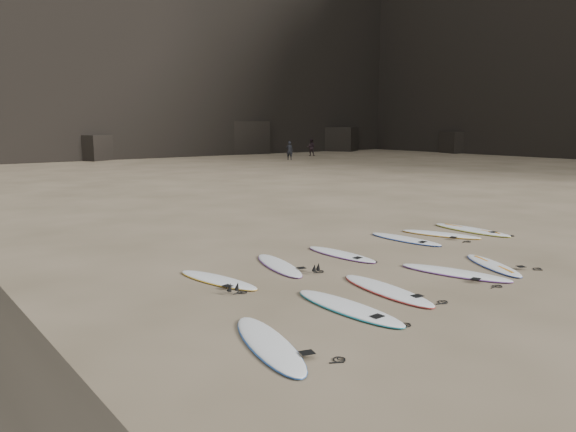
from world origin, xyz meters
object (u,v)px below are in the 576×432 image
surfboard_6 (279,265)px  surfboard_10 (471,230)px  surfboard_0 (269,344)px  surfboard_8 (405,239)px  surfboard_4 (493,265)px  surfboard_9 (441,234)px  surfboard_7 (341,254)px  surfboard_5 (218,280)px  person_b (311,148)px  surfboard_1 (348,307)px  surfboard_3 (455,272)px  surfboard_2 (387,290)px  person_a (289,151)px

surfboard_6 → surfboard_10: 7.62m
surfboard_0 → surfboard_6: bearing=67.2°
surfboard_0 → surfboard_8: (7.87, 4.07, -0.00)m
surfboard_4 → surfboard_9: size_ratio=0.91×
surfboard_7 → surfboard_8: surfboard_8 is taller
surfboard_0 → surfboard_7: size_ratio=1.10×
surfboard_5 → surfboard_0: bearing=-121.0°
surfboard_8 → person_b: (24.93, 34.49, 0.83)m
surfboard_6 → surfboard_1: bearing=-89.9°
surfboard_7 → surfboard_9: size_ratio=0.96×
surfboard_4 → surfboard_3: bearing=-159.5°
surfboard_8 → person_b: size_ratio=1.42×
surfboard_2 → surfboard_8: size_ratio=1.07×
surfboard_5 → surfboard_7: bearing=-10.5°
surfboard_4 → surfboard_7: bearing=151.0°
surfboard_3 → person_b: bearing=37.6°
surfboard_5 → person_a: (26.11, 31.48, 0.82)m
surfboard_7 → surfboard_9: 4.28m
surfboard_4 → surfboard_7: (-2.16, 3.09, 0.00)m
surfboard_0 → surfboard_6: (3.04, 3.86, -0.00)m
person_a → person_b: 6.46m
surfboard_9 → surfboard_4: bearing=-144.1°
surfboard_4 → surfboard_1: bearing=-151.9°
surfboard_1 → surfboard_5: surfboard_1 is taller
surfboard_4 → surfboard_9: 3.82m
surfboard_3 → surfboard_10: (4.80, 2.90, 0.00)m
surfboard_4 → surfboard_5: bearing=179.9°
surfboard_9 → person_a: (18.01, 31.23, 0.82)m
surfboard_1 → surfboard_6: (0.85, 3.33, -0.01)m
surfboard_2 → surfboard_8: (4.27, 3.21, -0.00)m
surfboard_9 → person_b: (23.49, 34.66, 0.83)m
surfboard_6 → surfboard_7: 1.99m
surfboard_1 → surfboard_8: surfboard_1 is taller
surfboard_3 → surfboard_6: (-2.82, 3.02, -0.00)m
surfboard_5 → surfboard_10: size_ratio=0.84×
surfboard_5 → surfboard_10: 9.46m
surfboard_6 → surfboard_9: size_ratio=0.98×
surfboard_5 → surfboard_9: size_ratio=0.95×
surfboard_7 → person_b: person_b is taller
surfboard_3 → surfboard_5: surfboard_3 is taller
surfboard_6 → surfboard_8: bearing=16.8°
surfboard_7 → surfboard_2: bearing=-119.1°
surfboard_1 → surfboard_2: 1.44m
surfboard_3 → surfboard_9: size_ratio=1.05×
surfboard_5 → surfboard_4: bearing=-38.9°
surfboard_9 → person_b: person_b is taller
surfboard_3 → surfboard_4: bearing=-22.4°
surfboard_6 → surfboard_10: size_ratio=0.87×
person_b → surfboard_7: bearing=97.7°
surfboard_2 → surfboard_3: size_ratio=1.02×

